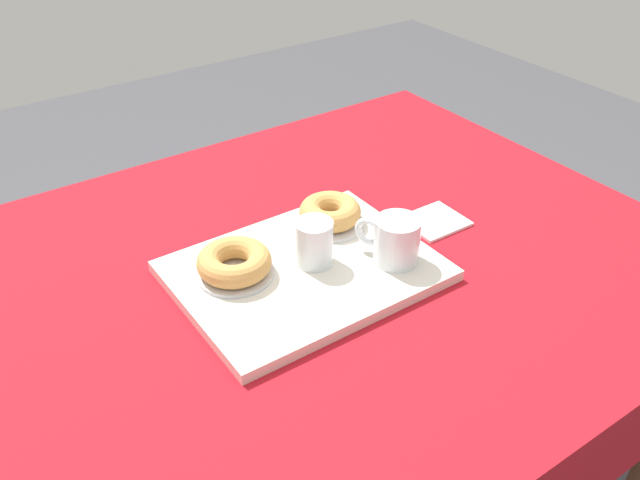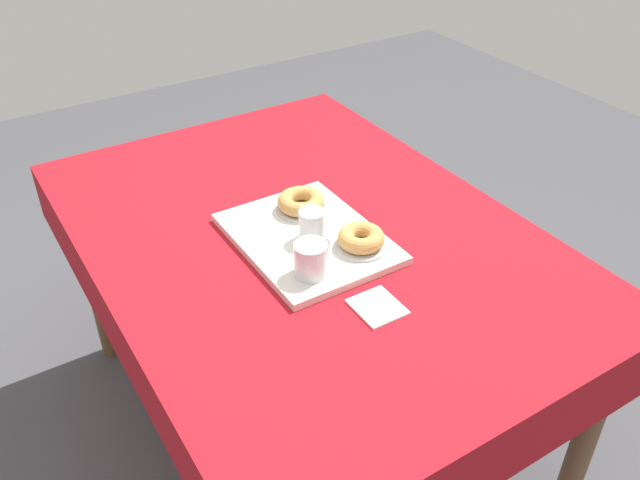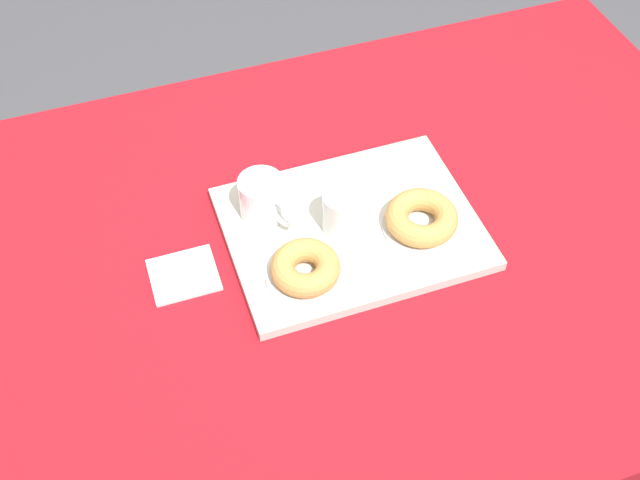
# 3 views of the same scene
# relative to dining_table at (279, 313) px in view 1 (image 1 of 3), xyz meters

# --- Properties ---
(dining_table) EXTENTS (1.52, 1.08, 0.76)m
(dining_table) POSITION_rel_dining_table_xyz_m (0.00, 0.00, 0.00)
(dining_table) COLOR #A8141E
(dining_table) RESTS_ON ground
(serving_tray) EXTENTS (0.44, 0.34, 0.02)m
(serving_tray) POSITION_rel_dining_table_xyz_m (-0.04, 0.02, 0.09)
(serving_tray) COLOR silver
(serving_tray) RESTS_ON dining_table
(tea_mug_left) EXTENTS (0.08, 0.12, 0.08)m
(tea_mug_left) POSITION_rel_dining_table_xyz_m (-0.19, 0.10, 0.14)
(tea_mug_left) COLOR white
(tea_mug_left) RESTS_ON serving_tray
(water_glass_near) EXTENTS (0.07, 0.07, 0.08)m
(water_glass_near) POSITION_rel_dining_table_xyz_m (-0.06, 0.02, 0.14)
(water_glass_near) COLOR white
(water_glass_near) RESTS_ON serving_tray
(donut_plate_left) EXTENTS (0.14, 0.14, 0.01)m
(donut_plate_left) POSITION_rel_dining_table_xyz_m (0.07, -0.03, 0.10)
(donut_plate_left) COLOR silver
(donut_plate_left) RESTS_ON serving_tray
(sugar_donut_left) EXTENTS (0.13, 0.13, 0.04)m
(sugar_donut_left) POSITION_rel_dining_table_xyz_m (0.07, -0.03, 0.13)
(sugar_donut_left) COLOR tan
(sugar_donut_left) RESTS_ON donut_plate_left
(donut_plate_right) EXTENTS (0.14, 0.14, 0.01)m
(donut_plate_right) POSITION_rel_dining_table_xyz_m (-0.16, -0.07, 0.10)
(donut_plate_right) COLOR silver
(donut_plate_right) RESTS_ON serving_tray
(sugar_donut_right) EXTENTS (0.12, 0.12, 0.04)m
(sugar_donut_right) POSITION_rel_dining_table_xyz_m (-0.16, -0.07, 0.13)
(sugar_donut_right) COLOR tan
(sugar_donut_right) RESTS_ON donut_plate_right
(paper_napkin) EXTENTS (0.12, 0.10, 0.01)m
(paper_napkin) POSITION_rel_dining_table_xyz_m (-0.35, 0.02, 0.08)
(paper_napkin) COLOR white
(paper_napkin) RESTS_ON dining_table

